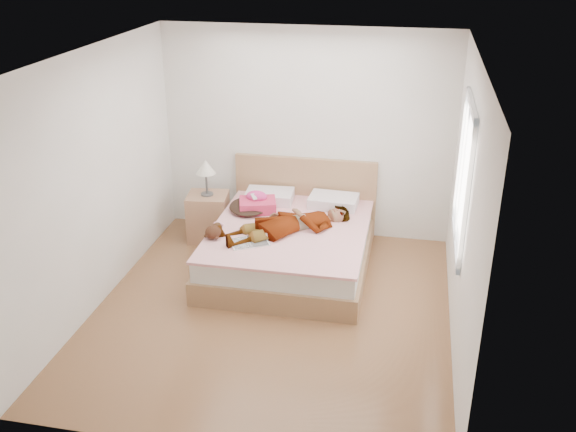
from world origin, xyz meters
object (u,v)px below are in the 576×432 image
object	(u,v)px
woman	(289,220)
bed	(291,243)
coffee_mug	(269,235)
nightstand	(208,213)
plush_toy	(214,231)
magazine	(249,242)
towel	(257,203)
phone	(254,197)

from	to	relation	value
woman	bed	world-z (taller)	bed
coffee_mug	nightstand	distance (m)	1.34
plush_toy	magazine	bearing A→B (deg)	-7.69
woman	nightstand	world-z (taller)	nightstand
plush_toy	bed	bearing A→B (deg)	32.90
woman	towel	xyz separation A→B (m)	(-0.47, 0.45, -0.02)
towel	magazine	xyz separation A→B (m)	(0.12, -0.88, -0.08)
coffee_mug	magazine	bearing A→B (deg)	-144.72
towel	woman	bearing A→B (deg)	-43.43
phone	towel	bearing A→B (deg)	21.04
woman	bed	distance (m)	0.36
bed	towel	xyz separation A→B (m)	(-0.48, 0.33, 0.33)
phone	towel	world-z (taller)	towel
magazine	coffee_mug	bearing A→B (deg)	35.28
woman	phone	world-z (taller)	woman
magazine	nightstand	distance (m)	1.31
woman	bed	size ratio (longest dim) A/B	0.77
bed	phone	bearing A→B (deg)	151.04
plush_toy	phone	bearing A→B (deg)	71.58
plush_toy	nightstand	world-z (taller)	nightstand
phone	plush_toy	distance (m)	0.83
magazine	plush_toy	world-z (taller)	plush_toy
woman	phone	xyz separation A→B (m)	(-0.50, 0.40, 0.08)
bed	magazine	size ratio (longest dim) A/B	4.23
woman	plush_toy	size ratio (longest dim) A/B	5.79
towel	plush_toy	size ratio (longest dim) A/B	1.83
phone	towel	distance (m)	0.11
bed	nightstand	distance (m)	1.25
bed	nightstand	size ratio (longest dim) A/B	1.98
bed	nightstand	xyz separation A→B (m)	(-1.15, 0.47, 0.07)
bed	plush_toy	distance (m)	0.96
bed	plush_toy	bearing A→B (deg)	-147.10
towel	coffee_mug	world-z (taller)	towel
bed	towel	size ratio (longest dim) A/B	4.11
magazine	bed	bearing A→B (deg)	57.32
nightstand	woman	bearing A→B (deg)	-27.11
plush_toy	coffee_mug	bearing A→B (deg)	7.36
towel	magazine	world-z (taller)	towel
coffee_mug	nightstand	xyz separation A→B (m)	(-0.99, 0.89, -0.21)
towel	nightstand	size ratio (longest dim) A/B	0.48
nightstand	phone	bearing A→B (deg)	-16.14
towel	phone	bearing A→B (deg)	-122.11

